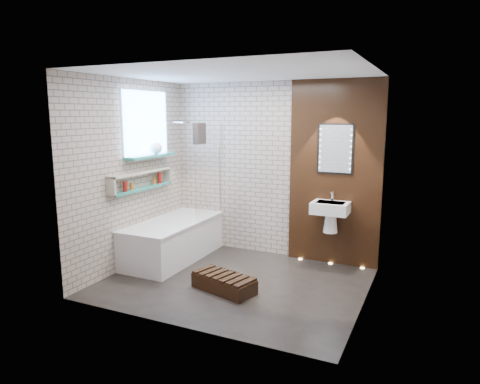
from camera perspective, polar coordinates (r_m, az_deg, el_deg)
The scene contains 15 objects.
ground at distance 5.65m, azimuth -0.65°, elevation -11.80°, with size 3.20×3.20×0.00m, color black.
room_shell at distance 5.31m, azimuth -0.68°, elevation 1.33°, with size 3.24×3.20×2.60m.
walnut_panel at distance 6.19m, azimuth 12.44°, elevation 2.38°, with size 1.30×0.06×2.60m, color black.
clerestory_window at distance 6.36m, azimuth -12.27°, elevation 8.02°, with size 0.18×1.00×0.94m.
display_niche at distance 6.25m, azimuth -12.84°, elevation 1.50°, with size 0.14×1.30×0.26m.
bathtub at distance 6.51m, azimuth -8.76°, elevation -6.23°, with size 0.79×1.74×0.70m.
bath_screen at distance 6.49m, azimuth -4.23°, elevation 2.76°, with size 0.01×0.78×1.40m, color white.
towel at distance 6.23m, azimuth -5.38°, elevation 7.70°, with size 0.09×0.23×0.30m, color black.
shower_head at distance 6.70m, azimuth -7.32°, elevation 9.12°, with size 0.18×0.18×0.02m, color silver.
washbasin at distance 6.10m, azimuth 11.85°, elevation -2.61°, with size 0.50×0.36×0.58m.
led_mirror at distance 6.12m, azimuth 12.48°, elevation 5.58°, with size 0.50×0.02×0.70m.
walnut_step at distance 5.37m, azimuth -2.13°, elevation -12.00°, with size 0.79×0.35×0.18m, color black.
niche_bottles at distance 6.31m, azimuth -12.44°, elevation 1.32°, with size 0.07×0.85×0.16m.
sill_vases at distance 6.44m, azimuth -11.01°, elevation 5.73°, with size 0.17×0.17×0.17m.
floor_uplights at distance 6.43m, azimuth 11.85°, elevation -9.21°, with size 0.96×0.06×0.01m.
Camera 1 is at (2.26, -4.73, 2.12)m, focal length 32.30 mm.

